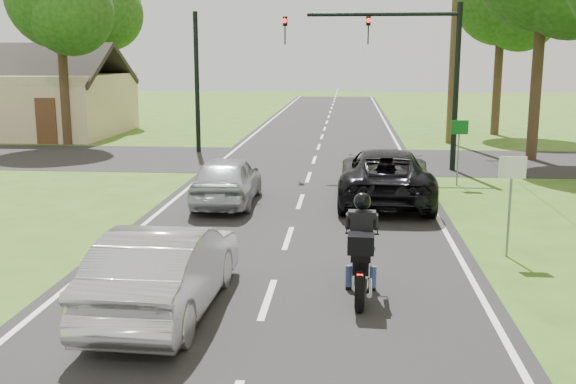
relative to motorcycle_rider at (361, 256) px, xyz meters
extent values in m
plane|color=#365818|center=(-1.60, -0.29, -0.73)|extent=(140.00, 140.00, 0.00)
cube|color=black|center=(-1.60, 9.71, -0.73)|extent=(8.00, 100.00, 0.01)
cube|color=black|center=(-1.60, 15.71, -0.73)|extent=(60.00, 7.00, 0.01)
torus|color=black|center=(0.03, 0.81, -0.41)|extent=(0.16, 0.66, 0.65)
torus|color=black|center=(-0.03, -0.67, -0.41)|extent=(0.18, 0.72, 0.71)
cube|color=black|center=(0.00, 0.17, -0.11)|extent=(0.31, 0.95, 0.30)
sphere|color=black|center=(0.01, 0.42, 0.07)|extent=(0.34, 0.34, 0.34)
cube|color=black|center=(-0.01, -0.18, 0.07)|extent=(0.36, 0.56, 0.10)
cube|color=#FF0C07|center=(-0.03, -0.78, -0.09)|extent=(0.10, 0.03, 0.05)
cylinder|color=silver|center=(0.14, -0.38, -0.43)|extent=(0.12, 0.79, 0.09)
cylinder|color=black|center=(0.02, 0.61, 0.25)|extent=(0.61, 0.06, 0.04)
cube|color=black|center=(-0.02, -0.47, 0.36)|extent=(0.45, 0.41, 0.32)
cube|color=black|center=(0.00, 0.02, 0.49)|extent=(0.40, 0.23, 0.59)
sphere|color=black|center=(0.00, 0.09, 0.96)|extent=(0.30, 0.30, 0.30)
cylinder|color=navy|center=(-0.21, 0.36, -0.50)|extent=(0.12, 0.12, 0.44)
cylinder|color=navy|center=(0.23, 0.34, -0.50)|extent=(0.12, 0.12, 0.44)
imported|color=black|center=(0.83, 7.95, 0.05)|extent=(2.70, 5.61, 1.54)
imported|color=silver|center=(-3.19, -1.00, 0.01)|extent=(1.68, 4.47, 1.46)
imported|color=#B0B4B8|center=(-3.64, 7.21, -0.02)|extent=(1.74, 4.16, 1.41)
cylinder|color=black|center=(3.60, 13.71, 2.27)|extent=(0.20, 0.20, 6.00)
cylinder|color=black|center=(0.90, 13.71, 4.87)|extent=(5.40, 0.14, 0.14)
imported|color=black|center=(0.40, 13.71, 4.32)|extent=(0.16, 0.36, 1.00)
imported|color=black|center=(-2.60, 13.71, 4.32)|extent=(0.16, 0.36, 1.00)
sphere|color=#FF0C07|center=(0.40, 13.53, 4.65)|extent=(0.16, 0.16, 0.16)
sphere|color=#FF0C07|center=(-2.60, 13.53, 4.65)|extent=(0.16, 0.16, 0.16)
cylinder|color=black|center=(-6.80, 17.71, 2.27)|extent=(0.20, 0.20, 6.00)
cylinder|color=brown|center=(4.60, 21.71, 4.27)|extent=(0.28, 0.28, 10.00)
cylinder|color=slate|center=(3.10, 2.71, 0.27)|extent=(0.05, 0.05, 2.00)
cube|color=silver|center=(3.10, 2.68, 1.17)|extent=(0.55, 0.04, 0.45)
cylinder|color=slate|center=(3.30, 10.71, 0.27)|extent=(0.05, 0.05, 2.00)
cube|color=#0C591E|center=(3.30, 10.68, 1.17)|extent=(0.55, 0.04, 0.45)
cylinder|color=#332316|center=(7.20, 16.71, 2.77)|extent=(0.44, 0.44, 7.00)
cylinder|color=#332316|center=(7.60, 25.71, 2.49)|extent=(0.44, 0.44, 6.44)
sphere|color=#133A0F|center=(8.43, 25.05, 5.59)|extent=(3.96, 3.96, 3.96)
cylinder|color=#332316|center=(-13.60, 19.71, 2.35)|extent=(0.44, 0.44, 6.16)
sphere|color=#133A0F|center=(-12.80, 19.07, 5.32)|extent=(3.84, 3.84, 3.84)
cylinder|color=#332316|center=(-15.60, 29.71, 2.63)|extent=(0.44, 0.44, 6.72)
sphere|color=#133A0F|center=(-15.60, 29.71, 6.71)|extent=(5.40, 5.40, 5.40)
sphere|color=#133A0F|center=(-14.70, 28.99, 5.87)|extent=(4.32, 4.32, 4.32)
cube|color=tan|center=(-17.60, 23.71, 0.87)|extent=(10.00, 8.00, 3.20)
cube|color=black|center=(-17.60, 21.71, 2.97)|extent=(10.20, 4.00, 2.29)
cube|color=black|center=(-17.60, 25.71, 2.97)|extent=(10.20, 4.00, 2.29)
camera|label=1|loc=(-0.27, -11.25, 3.40)|focal=42.00mm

